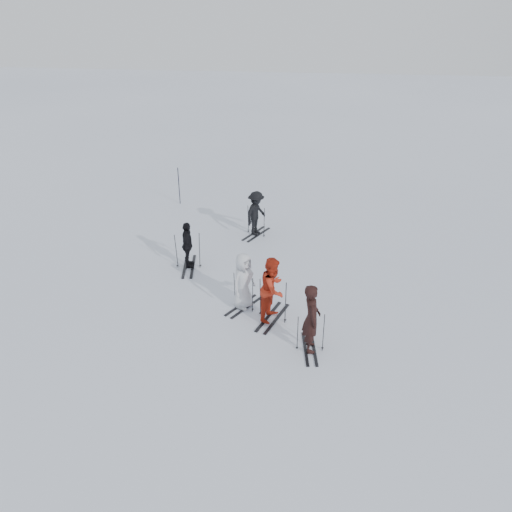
{
  "coord_description": "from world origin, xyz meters",
  "views": [
    {
      "loc": [
        2.2,
        -13.57,
        8.43
      ],
      "look_at": [
        0.0,
        1.0,
        1.0
      ],
      "focal_mm": 35.0,
      "sensor_mm": 36.0,
      "label": 1
    }
  ],
  "objects": [
    {
      "name": "skis_near_dark",
      "position": [
        2.0,
        -2.43,
        0.57
      ],
      "size": [
        1.66,
        1.05,
        1.14
      ],
      "primitive_type": null,
      "rotation": [
        0.0,
        0.0,
        1.72
      ],
      "color": "black",
      "rests_on": "ground"
    },
    {
      "name": "skier_grey",
      "position": [
        -0.15,
        -0.58,
        0.9
      ],
      "size": [
        0.92,
        1.05,
        1.8
      ],
      "primitive_type": "imported",
      "rotation": [
        0.0,
        0.0,
        1.07
      ],
      "color": "silver",
      "rests_on": "ground"
    },
    {
      "name": "skier_uphill_left",
      "position": [
        -2.56,
        1.75,
        0.84
      ],
      "size": [
        0.59,
        1.04,
        1.68
      ],
      "primitive_type": "imported",
      "rotation": [
        0.0,
        0.0,
        1.76
      ],
      "color": "black",
      "rests_on": "ground"
    },
    {
      "name": "skier_near_dark",
      "position": [
        2.0,
        -2.43,
        0.99
      ],
      "size": [
        0.58,
        0.79,
        1.98
      ],
      "primitive_type": "imported",
      "rotation": [
        0.0,
        0.0,
        1.72
      ],
      "color": "black",
      "rests_on": "ground"
    },
    {
      "name": "skier_red",
      "position": [
        0.81,
        -1.07,
        0.99
      ],
      "size": [
        1.0,
        1.14,
        1.99
      ],
      "primitive_type": "imported",
      "rotation": [
        0.0,
        0.0,
        1.27
      ],
      "color": "#B22814",
      "rests_on": "ground"
    },
    {
      "name": "skier_uphill_far",
      "position": [
        -0.59,
        4.92,
        0.91
      ],
      "size": [
        1.09,
        1.35,
        1.82
      ],
      "primitive_type": "imported",
      "rotation": [
        0.0,
        0.0,
        1.15
      ],
      "color": "black",
      "rests_on": "ground"
    },
    {
      "name": "skis_red",
      "position": [
        0.81,
        -1.07,
        0.67
      ],
      "size": [
        2.03,
        1.46,
        1.33
      ],
      "primitive_type": null,
      "rotation": [
        0.0,
        0.0,
        1.27
      ],
      "color": "black",
      "rests_on": "ground"
    },
    {
      "name": "ground",
      "position": [
        0.0,
        0.0,
        0.0
      ],
      "size": [
        120.0,
        120.0,
        0.0
      ],
      "primitive_type": "plane",
      "color": "silver",
      "rests_on": "ground"
    },
    {
      "name": "skis_uphill_far",
      "position": [
        -0.59,
        4.92,
        0.63
      ],
      "size": [
        1.94,
        1.53,
        1.25
      ],
      "primitive_type": null,
      "rotation": [
        0.0,
        0.0,
        1.15
      ],
      "color": "black",
      "rests_on": "ground"
    },
    {
      "name": "piste_marker",
      "position": [
        -4.69,
        7.91,
        0.87
      ],
      "size": [
        0.05,
        0.05,
        1.75
      ],
      "primitive_type": "cylinder",
      "rotation": [
        0.0,
        0.0,
        0.32
      ],
      "color": "black",
      "rests_on": "ground"
    },
    {
      "name": "skis_grey",
      "position": [
        -0.15,
        -0.58,
        0.58
      ],
      "size": [
        1.79,
        1.49,
        1.15
      ],
      "primitive_type": null,
      "rotation": [
        0.0,
        0.0,
        1.07
      ],
      "color": "black",
      "rests_on": "ground"
    },
    {
      "name": "skis_uphill_left",
      "position": [
        -2.56,
        1.75,
        0.67
      ],
      "size": [
        1.99,
        1.3,
        1.34
      ],
      "primitive_type": null,
      "rotation": [
        0.0,
        0.0,
        1.76
      ],
      "color": "black",
      "rests_on": "ground"
    }
  ]
}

